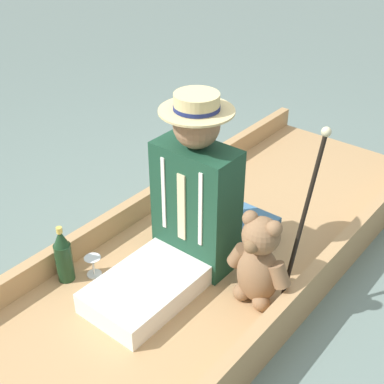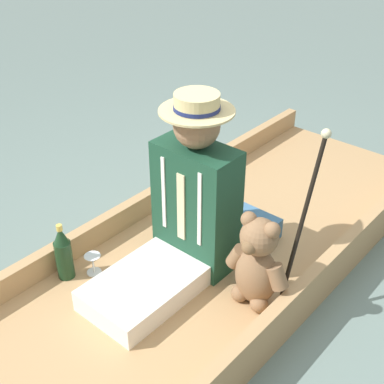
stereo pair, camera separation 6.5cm
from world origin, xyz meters
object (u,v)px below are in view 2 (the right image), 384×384
object	(u,v)px
teddy_bear	(257,264)
champagne_bottle	(63,253)
walking_cane	(306,206)
seated_person	(184,213)
wine_glass	(93,260)

from	to	relation	value
teddy_bear	champagne_bottle	bearing A→B (deg)	30.13
teddy_bear	walking_cane	size ratio (longest dim) A/B	0.58
seated_person	champagne_bottle	distance (m)	0.61
seated_person	teddy_bear	bearing A→B (deg)	-174.39
walking_cane	seated_person	bearing A→B (deg)	24.67
champagne_bottle	seated_person	bearing A→B (deg)	-132.69
seated_person	teddy_bear	xyz separation A→B (m)	(-0.40, -0.03, -0.11)
teddy_bear	champagne_bottle	world-z (taller)	teddy_bear
teddy_bear	wine_glass	world-z (taller)	teddy_bear
seated_person	walking_cane	bearing A→B (deg)	-154.48
wine_glass	walking_cane	distance (m)	1.06
wine_glass	teddy_bear	bearing A→B (deg)	-153.28
teddy_bear	seated_person	bearing A→B (deg)	4.75
wine_glass	walking_cane	size ratio (longest dim) A/B	0.13
seated_person	teddy_bear	size ratio (longest dim) A/B	1.91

